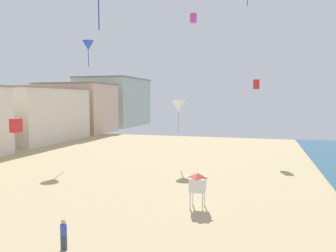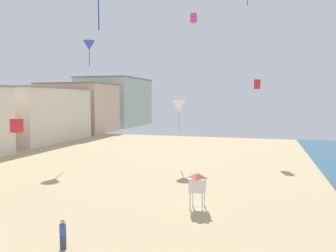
% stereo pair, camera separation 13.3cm
% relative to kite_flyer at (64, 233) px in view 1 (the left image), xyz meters
% --- Properties ---
extents(boardwalk_hotel_mid, '(16.40, 19.14, 10.05)m').
position_rel_kite_flyer_xyz_m(boardwalk_hotel_mid, '(-33.10, 37.89, 4.11)').
color(boardwalk_hotel_mid, silver).
rests_on(boardwalk_hotel_mid, ground).
extents(boardwalk_hotel_far, '(16.26, 13.03, 11.62)m').
position_rel_kite_flyer_xyz_m(boardwalk_hotel_far, '(-33.10, 55.52, 4.90)').
color(boardwalk_hotel_far, beige).
rests_on(boardwalk_hotel_far, ground).
extents(boardwalk_hotel_distant, '(15.83, 22.22, 14.07)m').
position_rel_kite_flyer_xyz_m(boardwalk_hotel_distant, '(-33.10, 76.18, 6.12)').
color(boardwalk_hotel_distant, '#B7C6B2').
rests_on(boardwalk_hotel_distant, ground).
extents(kite_flyer, '(0.34, 0.34, 1.64)m').
position_rel_kite_flyer_xyz_m(kite_flyer, '(0.00, 0.00, 0.00)').
color(kite_flyer, '#383D4C').
rests_on(kite_flyer, ground).
extents(lifeguard_stand, '(1.10, 1.10, 2.55)m').
position_rel_kite_flyer_xyz_m(lifeguard_stand, '(5.45, 8.69, 0.92)').
color(lifeguard_stand, white).
rests_on(lifeguard_stand, ground).
extents(kite_magenta_box, '(0.50, 0.50, 0.79)m').
position_rel_kite_flyer_xyz_m(kite_magenta_box, '(3.87, 14.41, 14.07)').
color(kite_magenta_box, '#DB3D9E').
extents(kite_red_box, '(0.83, 0.83, 1.31)m').
position_rel_kite_flyer_xyz_m(kite_red_box, '(8.95, 33.17, 9.04)').
color(kite_red_box, red).
extents(kite_blue_delta_3, '(1.71, 1.71, 3.89)m').
position_rel_kite_flyer_xyz_m(kite_blue_delta_3, '(-15.35, 30.09, 14.97)').
color(kite_blue_delta_3, blue).
extents(kite_red_box_2, '(0.87, 0.87, 1.37)m').
position_rel_kite_flyer_xyz_m(kite_red_box_2, '(-13.42, 12.30, 4.39)').
color(kite_red_box_2, red).
extents(kite_white_delta, '(1.70, 1.70, 3.86)m').
position_rel_kite_flyer_xyz_m(kite_white_delta, '(-0.01, 24.44, 6.14)').
color(kite_white_delta, white).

